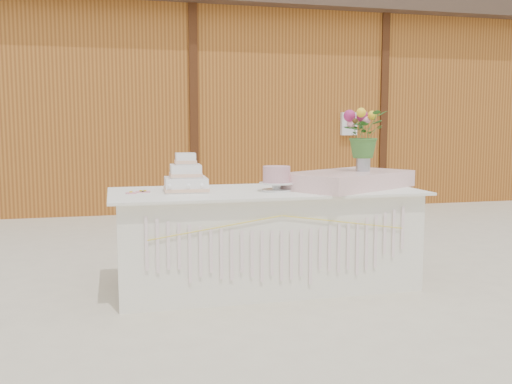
# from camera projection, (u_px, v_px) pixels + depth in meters

# --- Properties ---
(ground) EXTENTS (80.00, 80.00, 0.00)m
(ground) POSITION_uv_depth(u_px,v_px,m) (265.00, 286.00, 4.55)
(ground) COLOR beige
(ground) RESTS_ON ground
(barn) EXTENTS (12.60, 4.60, 3.30)m
(barn) POSITION_uv_depth(u_px,v_px,m) (177.00, 103.00, 10.13)
(barn) COLOR #A56322
(barn) RESTS_ON ground
(cake_table) EXTENTS (2.40, 1.00, 0.77)m
(cake_table) POSITION_uv_depth(u_px,v_px,m) (265.00, 238.00, 4.50)
(cake_table) COLOR white
(cake_table) RESTS_ON ground
(wedding_cake) EXTENTS (0.34, 0.34, 0.30)m
(wedding_cake) POSITION_uv_depth(u_px,v_px,m) (186.00, 178.00, 4.35)
(wedding_cake) COLOR white
(wedding_cake) RESTS_ON cake_table
(pink_cake_stand) EXTENTS (0.27, 0.27, 0.19)m
(pink_cake_stand) POSITION_uv_depth(u_px,v_px,m) (277.00, 177.00, 4.37)
(pink_cake_stand) COLOR white
(pink_cake_stand) RESTS_ON cake_table
(satin_runner) EXTENTS (1.21, 1.05, 0.13)m
(satin_runner) POSITION_uv_depth(u_px,v_px,m) (348.00, 180.00, 4.60)
(satin_runner) COLOR #FFD0CD
(satin_runner) RESTS_ON cake_table
(flower_vase) EXTENTS (0.12, 0.12, 0.16)m
(flower_vase) POSITION_uv_depth(u_px,v_px,m) (363.00, 162.00, 4.64)
(flower_vase) COLOR #B4B5B9
(flower_vase) RESTS_ON satin_runner
(bouquet) EXTENTS (0.45, 0.43, 0.38)m
(bouquet) POSITION_uv_depth(u_px,v_px,m) (364.00, 128.00, 4.61)
(bouquet) COLOR #3B712D
(bouquet) RESTS_ON flower_vase
(loose_flowers) EXTENTS (0.28, 0.42, 0.02)m
(loose_flowers) POSITION_uv_depth(u_px,v_px,m) (137.00, 191.00, 4.30)
(loose_flowers) COLOR pink
(loose_flowers) RESTS_ON cake_table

